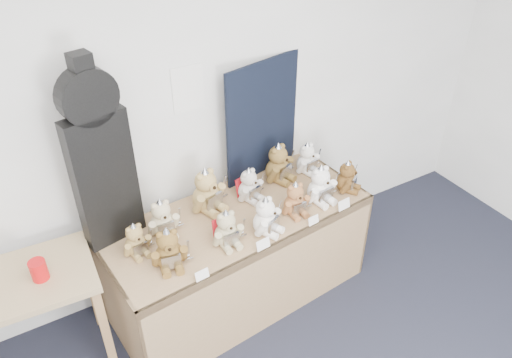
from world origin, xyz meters
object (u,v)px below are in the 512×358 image
side_table (11,301)px  teddy_back_far_left (136,241)px  guitar_case (100,157)px  teddy_back_centre_left (207,192)px  display_table (244,240)px  teddy_front_end (347,178)px  teddy_front_far_left (169,250)px  teddy_front_left (227,230)px  red_cup (39,270)px  teddy_front_far_right (321,186)px  teddy_back_right (279,164)px  teddy_back_end (307,159)px  teddy_back_left (162,219)px  teddy_front_right (295,200)px  teddy_front_centre (266,217)px  teddy_back_centre_right (249,186)px

side_table → teddy_back_far_left: (0.72, -0.07, 0.17)m
guitar_case → teddy_back_centre_left: guitar_case is taller
display_table → teddy_front_end: teddy_front_end is taller
teddy_front_far_left → teddy_front_left: (0.37, -0.00, -0.01)m
red_cup → teddy_back_far_left: teddy_back_far_left is taller
teddy_front_far_right → teddy_front_end: size_ratio=1.19×
teddy_front_far_right → teddy_back_right: teddy_back_right is taller
teddy_back_right → teddy_back_end: (0.23, -0.02, -0.02)m
display_table → teddy_back_left: (-0.48, 0.15, 0.27)m
teddy_front_far_left → teddy_front_left: bearing=11.2°
teddy_front_right → display_table: bearing=166.9°
display_table → teddy_front_right: bearing=-20.2°
teddy_front_end → teddy_front_left: bearing=149.6°
teddy_front_far_left → teddy_back_centre_left: size_ratio=0.86×
teddy_front_left → teddy_front_right: teddy_front_left is taller
teddy_back_left → teddy_back_end: bearing=5.7°
teddy_back_far_left → teddy_back_end: bearing=0.6°
teddy_back_left → teddy_back_right: bearing=8.3°
teddy_back_far_left → teddy_front_far_right: bearing=-13.9°
teddy_front_right → teddy_back_far_left: (-1.01, 0.15, -0.01)m
teddy_back_right → teddy_back_far_left: (-1.13, -0.23, -0.03)m
teddy_back_end → teddy_front_far_right: bearing=-122.8°
guitar_case → teddy_front_left: (0.56, -0.41, -0.47)m
teddy_front_left → teddy_front_centre: 0.26m
teddy_front_centre → teddy_front_left: bearing=148.3°
teddy_front_centre → teddy_back_centre_right: teddy_front_centre is taller
teddy_front_far_right → teddy_back_far_left: bearing=168.6°
guitar_case → teddy_back_centre_right: (0.90, -0.08, -0.47)m
teddy_back_right → teddy_back_far_left: 1.15m
teddy_back_centre_left → teddy_front_end: bearing=-35.4°
guitar_case → teddy_back_end: 1.50m
teddy_back_end → teddy_front_left: bearing=-167.1°
side_table → teddy_front_end: 2.21m
display_table → side_table: size_ratio=1.89×
teddy_front_centre → teddy_back_centre_right: bearing=50.7°
display_table → teddy_front_end: 0.83m
display_table → teddy_back_right: size_ratio=5.81×
side_table → teddy_back_left: teddy_back_left is taller
red_cup → teddy_front_right: 1.56m
side_table → guitar_case: guitar_case is taller
teddy_back_left → teddy_back_right: teddy_back_right is taller
display_table → guitar_case: (-0.74, 0.28, 0.73)m
side_table → teddy_front_left: teddy_front_left is taller
teddy_back_centre_right → side_table: bearing=165.3°
teddy_front_far_right → teddy_back_right: bearing=101.3°
teddy_front_centre → teddy_front_far_right: (0.48, 0.09, 0.01)m
red_cup → teddy_front_left: 1.06m
teddy_front_end → teddy_back_far_left: (-1.47, 0.12, -0.01)m
side_table → display_table: bearing=-2.3°
teddy_front_left → teddy_back_right: teddy_back_right is taller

